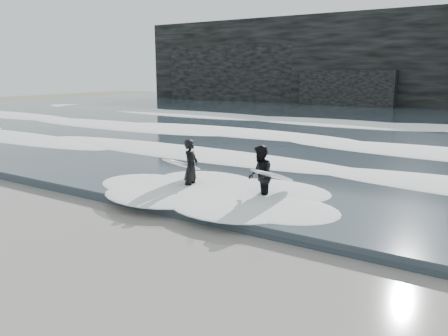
% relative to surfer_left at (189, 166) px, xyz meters
% --- Properties ---
extents(ground, '(120.00, 120.00, 0.00)m').
position_rel_surfer_left_xyz_m(ground, '(2.13, -5.21, -0.90)').
color(ground, '#706B4D').
rests_on(ground, ground).
extents(sea, '(90.00, 52.00, 0.30)m').
position_rel_surfer_left_xyz_m(sea, '(2.13, 23.79, -0.75)').
color(sea, '#2B363E').
rests_on(sea, ground).
extents(headland, '(70.00, 9.00, 10.00)m').
position_rel_surfer_left_xyz_m(headland, '(2.13, 40.79, 4.10)').
color(headland, black).
rests_on(headland, ground).
extents(foam_near, '(60.00, 3.20, 0.20)m').
position_rel_surfer_left_xyz_m(foam_near, '(2.13, 3.79, -0.50)').
color(foam_near, white).
rests_on(foam_near, sea).
extents(foam_mid, '(60.00, 4.00, 0.24)m').
position_rel_surfer_left_xyz_m(foam_mid, '(2.13, 10.79, -0.48)').
color(foam_mid, white).
rests_on(foam_mid, sea).
extents(foam_far, '(60.00, 4.80, 0.30)m').
position_rel_surfer_left_xyz_m(foam_far, '(2.13, 19.79, -0.45)').
color(foam_far, white).
rests_on(foam_far, sea).
extents(surfer_left, '(1.09, 2.23, 1.79)m').
position_rel_surfer_left_xyz_m(surfer_left, '(0.00, 0.00, 0.00)').
color(surfer_left, black).
rests_on(surfer_left, ground).
extents(surfer_right, '(1.33, 2.30, 1.80)m').
position_rel_surfer_left_xyz_m(surfer_right, '(2.57, 0.12, 0.00)').
color(surfer_right, black).
rests_on(surfer_right, ground).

